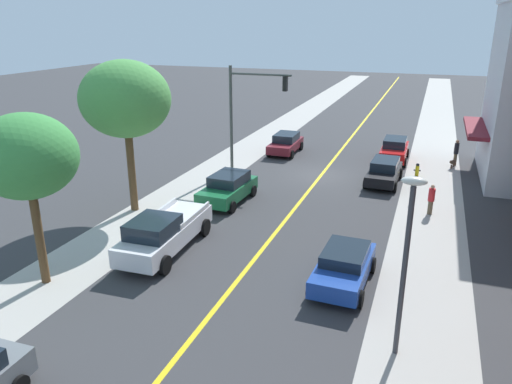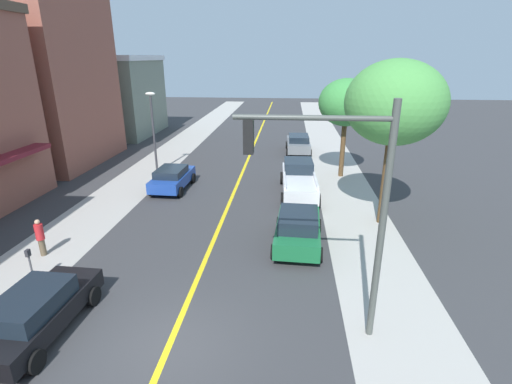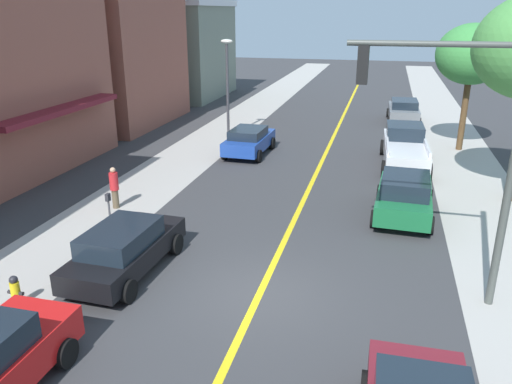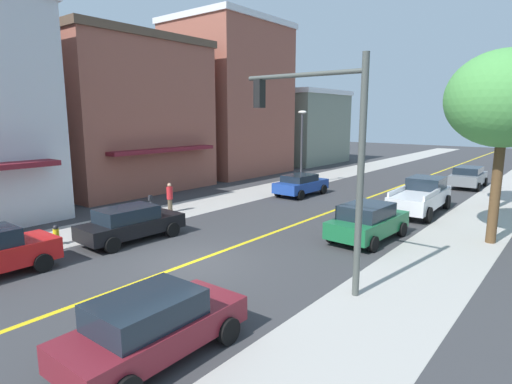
{
  "view_description": "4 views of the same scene",
  "coord_description": "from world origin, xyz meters",
  "px_view_note": "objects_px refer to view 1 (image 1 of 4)",
  "views": [
    {
      "loc": [
        -6.46,
        30.34,
        9.64
      ],
      "look_at": [
        1.57,
        8.2,
        1.36
      ],
      "focal_mm": 34.34,
      "sensor_mm": 36.0,
      "label": 1
    },
    {
      "loc": [
        3.3,
        -8.54,
        7.91
      ],
      "look_at": [
        1.75,
        8.9,
        1.62
      ],
      "focal_mm": 26.48,
      "sensor_mm": 36.0,
      "label": 2
    },
    {
      "loc": [
        2.84,
        -11.45,
        7.18
      ],
      "look_at": [
        -1.16,
        4.16,
        1.36
      ],
      "focal_mm": 35.32,
      "sensor_mm": 36.0,
      "label": 3
    },
    {
      "loc": [
        10.83,
        -9.89,
        5.26
      ],
      "look_at": [
        -0.93,
        4.89,
        1.8
      ],
      "focal_mm": 29.2,
      "sensor_mm": 36.0,
      "label": 4
    }
  ],
  "objects_px": {
    "red_sedan_left_curb": "(394,150)",
    "small_dog": "(453,162)",
    "street_tree_right_corner": "(125,100)",
    "black_sedan_left_curb": "(384,171)",
    "parking_meter": "(415,185)",
    "street_lamp": "(407,247)",
    "white_pickup_truck": "(164,232)",
    "street_tree_left_near": "(26,157)",
    "green_sedan_right_curb": "(228,188)",
    "maroon_sedan_right_curb": "(286,143)",
    "pedestrian_black_shirt": "(456,152)",
    "pedestrian_red_shirt": "(431,199)",
    "blue_sedan_left_curb": "(344,266)",
    "traffic_light_mast": "(247,105)",
    "fire_hydrant": "(417,170)"
  },
  "relations": [
    {
      "from": "maroon_sedan_right_curb",
      "to": "blue_sedan_left_curb",
      "type": "distance_m",
      "value": 19.82
    },
    {
      "from": "red_sedan_left_curb",
      "to": "maroon_sedan_right_curb",
      "type": "height_order",
      "value": "red_sedan_left_curb"
    },
    {
      "from": "street_tree_left_near",
      "to": "pedestrian_red_shirt",
      "type": "xyz_separation_m",
      "value": [
        -13.89,
        -12.55,
        -4.18
      ]
    },
    {
      "from": "pedestrian_red_shirt",
      "to": "street_tree_left_near",
      "type": "bearing_deg",
      "value": -78.35
    },
    {
      "from": "street_tree_right_corner",
      "to": "black_sedan_left_curb",
      "type": "bearing_deg",
      "value": -142.51
    },
    {
      "from": "street_tree_right_corner",
      "to": "pedestrian_black_shirt",
      "type": "bearing_deg",
      "value": -137.46
    },
    {
      "from": "parking_meter",
      "to": "traffic_light_mast",
      "type": "bearing_deg",
      "value": -8.95
    },
    {
      "from": "fire_hydrant",
      "to": "street_lamp",
      "type": "relative_size",
      "value": 0.15
    },
    {
      "from": "pedestrian_black_shirt",
      "to": "pedestrian_red_shirt",
      "type": "xyz_separation_m",
      "value": [
        1.41,
        10.28,
        -0.13
      ]
    },
    {
      "from": "maroon_sedan_right_curb",
      "to": "pedestrian_black_shirt",
      "type": "xyz_separation_m",
      "value": [
        -12.16,
        -0.79,
        0.21
      ]
    },
    {
      "from": "white_pickup_truck",
      "to": "green_sedan_right_curb",
      "type": "bearing_deg",
      "value": 176.9
    },
    {
      "from": "parking_meter",
      "to": "street_lamp",
      "type": "xyz_separation_m",
      "value": [
        -0.22,
        14.34,
        2.66
      ]
    },
    {
      "from": "fire_hydrant",
      "to": "white_pickup_truck",
      "type": "xyz_separation_m",
      "value": [
        9.89,
        15.48,
        0.51
      ]
    },
    {
      "from": "black_sedan_left_curb",
      "to": "blue_sedan_left_curb",
      "type": "xyz_separation_m",
      "value": [
        0.1,
        13.27,
        -0.02
      ]
    },
    {
      "from": "red_sedan_left_curb",
      "to": "white_pickup_truck",
      "type": "bearing_deg",
      "value": -23.36
    },
    {
      "from": "street_tree_right_corner",
      "to": "parking_meter",
      "type": "distance_m",
      "value": 16.36
    },
    {
      "from": "pedestrian_red_shirt",
      "to": "green_sedan_right_curb",
      "type": "bearing_deg",
      "value": -110.56
    },
    {
      "from": "street_tree_left_near",
      "to": "white_pickup_truck",
      "type": "bearing_deg",
      "value": -127.97
    },
    {
      "from": "street_lamp",
      "to": "red_sedan_left_curb",
      "type": "height_order",
      "value": "street_lamp"
    },
    {
      "from": "street_tree_right_corner",
      "to": "white_pickup_truck",
      "type": "height_order",
      "value": "street_tree_right_corner"
    },
    {
      "from": "street_tree_right_corner",
      "to": "fire_hydrant",
      "type": "height_order",
      "value": "street_tree_right_corner"
    },
    {
      "from": "street_tree_left_near",
      "to": "street_lamp",
      "type": "distance_m",
      "value": 13.28
    },
    {
      "from": "street_lamp",
      "to": "pedestrian_red_shirt",
      "type": "bearing_deg",
      "value": -93.21
    },
    {
      "from": "red_sedan_left_curb",
      "to": "small_dog",
      "type": "height_order",
      "value": "red_sedan_left_curb"
    },
    {
      "from": "street_tree_right_corner",
      "to": "fire_hydrant",
      "type": "xyz_separation_m",
      "value": [
        -13.99,
        -11.56,
        -5.48
      ]
    },
    {
      "from": "red_sedan_left_curb",
      "to": "parking_meter",
      "type": "bearing_deg",
      "value": 12.84
    },
    {
      "from": "maroon_sedan_right_curb",
      "to": "green_sedan_right_curb",
      "type": "xyz_separation_m",
      "value": [
        -0.05,
        11.36,
        0.04
      ]
    },
    {
      "from": "street_tree_right_corner",
      "to": "fire_hydrant",
      "type": "bearing_deg",
      "value": -140.43
    },
    {
      "from": "street_tree_left_near",
      "to": "maroon_sedan_right_curb",
      "type": "xyz_separation_m",
      "value": [
        -3.13,
        -22.04,
        -4.26
      ]
    },
    {
      "from": "white_pickup_truck",
      "to": "blue_sedan_left_curb",
      "type": "bearing_deg",
      "value": 87.57
    },
    {
      "from": "red_sedan_left_curb",
      "to": "green_sedan_right_curb",
      "type": "bearing_deg",
      "value": -33.68
    },
    {
      "from": "white_pickup_truck",
      "to": "pedestrian_red_shirt",
      "type": "relative_size",
      "value": 3.62
    },
    {
      "from": "traffic_light_mast",
      "to": "parking_meter",
      "type": "bearing_deg",
      "value": -8.95
    },
    {
      "from": "street_tree_right_corner",
      "to": "pedestrian_red_shirt",
      "type": "bearing_deg",
      "value": -162.43
    },
    {
      "from": "street_lamp",
      "to": "white_pickup_truck",
      "type": "xyz_separation_m",
      "value": [
        10.16,
        -3.69,
        -2.63
      ]
    },
    {
      "from": "street_tree_right_corner",
      "to": "traffic_light_mast",
      "type": "bearing_deg",
      "value": -111.44
    },
    {
      "from": "street_tree_left_near",
      "to": "parking_meter",
      "type": "distance_m",
      "value": 19.92
    },
    {
      "from": "green_sedan_right_curb",
      "to": "white_pickup_truck",
      "type": "height_order",
      "value": "white_pickup_truck"
    },
    {
      "from": "maroon_sedan_right_curb",
      "to": "small_dog",
      "type": "distance_m",
      "value": 12.0
    },
    {
      "from": "maroon_sedan_right_curb",
      "to": "blue_sedan_left_curb",
      "type": "xyz_separation_m",
      "value": [
        -7.79,
        18.23,
        -0.02
      ]
    },
    {
      "from": "parking_meter",
      "to": "fire_hydrant",
      "type": "bearing_deg",
      "value": -89.34
    },
    {
      "from": "black_sedan_left_curb",
      "to": "pedestrian_red_shirt",
      "type": "height_order",
      "value": "pedestrian_red_shirt"
    },
    {
      "from": "black_sedan_left_curb",
      "to": "small_dog",
      "type": "distance_m",
      "value": 6.45
    },
    {
      "from": "street_tree_right_corner",
      "to": "green_sedan_right_curb",
      "type": "bearing_deg",
      "value": -145.97
    },
    {
      "from": "street_lamp",
      "to": "small_dog",
      "type": "relative_size",
      "value": 6.83
    },
    {
      "from": "parking_meter",
      "to": "street_tree_left_near",
      "type": "bearing_deg",
      "value": 48.25
    },
    {
      "from": "street_tree_left_near",
      "to": "red_sedan_left_curb",
      "type": "distance_m",
      "value": 25.56
    },
    {
      "from": "red_sedan_left_curb",
      "to": "green_sedan_right_curb",
      "type": "height_order",
      "value": "red_sedan_left_curb"
    },
    {
      "from": "street_tree_left_near",
      "to": "parking_meter",
      "type": "relative_size",
      "value": 4.85
    },
    {
      "from": "street_tree_left_near",
      "to": "green_sedan_right_curb",
      "type": "distance_m",
      "value": 11.92
    }
  ]
}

